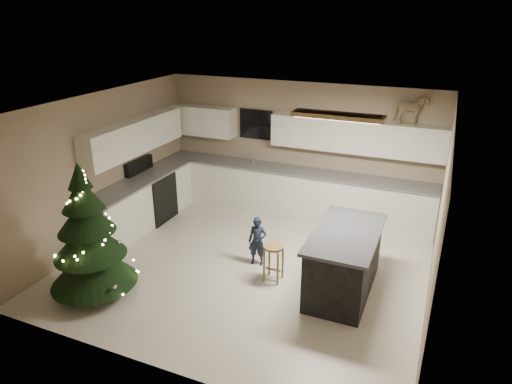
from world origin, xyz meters
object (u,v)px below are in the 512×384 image
island (344,261)px  rocking_horse (410,110)px  bar_stool (274,254)px  toddler (257,241)px  christmas_tree (89,243)px

island → rocking_horse: rocking_horse is taller
bar_stool → rocking_horse: (1.50, 2.57, 1.82)m
island → rocking_horse: bearing=79.1°
toddler → island: bearing=-16.4°
island → rocking_horse: (0.46, 2.41, 1.78)m
toddler → rocking_horse: size_ratio=1.29×
island → christmas_tree: (-3.30, -1.49, 0.35)m
christmas_tree → rocking_horse: (3.77, 3.90, 1.44)m
island → toddler: size_ratio=2.07×
island → toddler: island is taller
island → bar_stool: 1.04m
bar_stool → christmas_tree: (-2.27, -1.33, 0.38)m
christmas_tree → toddler: size_ratio=2.45×
island → bar_stool: bearing=-171.2°
christmas_tree → toddler: bearing=42.1°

